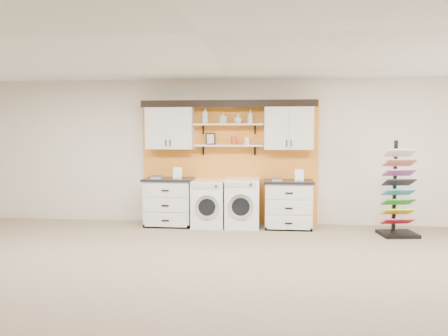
# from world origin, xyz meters

# --- Properties ---
(floor) EXTENTS (10.00, 10.00, 0.00)m
(floor) POSITION_xyz_m (0.00, 0.00, 0.00)
(floor) COLOR #836F58
(floor) RESTS_ON ground
(ceiling) EXTENTS (10.00, 10.00, 0.00)m
(ceiling) POSITION_xyz_m (0.00, 0.00, 2.80)
(ceiling) COLOR white
(ceiling) RESTS_ON wall_back
(wall_back) EXTENTS (10.00, 0.00, 10.00)m
(wall_back) POSITION_xyz_m (0.00, 4.00, 1.40)
(wall_back) COLOR beige
(wall_back) RESTS_ON floor
(accent_panel) EXTENTS (3.40, 0.07, 2.40)m
(accent_panel) POSITION_xyz_m (0.00, 3.96, 1.20)
(accent_panel) COLOR orange
(accent_panel) RESTS_ON wall_back
(upper_cabinet_left) EXTENTS (0.90, 0.35, 0.84)m
(upper_cabinet_left) POSITION_xyz_m (-1.13, 3.79, 1.88)
(upper_cabinet_left) COLOR white
(upper_cabinet_left) RESTS_ON wall_back
(upper_cabinet_right) EXTENTS (0.90, 0.35, 0.84)m
(upper_cabinet_right) POSITION_xyz_m (1.13, 3.79, 1.88)
(upper_cabinet_right) COLOR white
(upper_cabinet_right) RESTS_ON wall_back
(shelf_lower) EXTENTS (1.32, 0.28, 0.03)m
(shelf_lower) POSITION_xyz_m (0.00, 3.80, 1.53)
(shelf_lower) COLOR white
(shelf_lower) RESTS_ON wall_back
(shelf_upper) EXTENTS (1.32, 0.28, 0.03)m
(shelf_upper) POSITION_xyz_m (0.00, 3.80, 1.93)
(shelf_upper) COLOR white
(shelf_upper) RESTS_ON wall_back
(crown_molding) EXTENTS (3.30, 0.41, 0.13)m
(crown_molding) POSITION_xyz_m (0.00, 3.81, 2.33)
(crown_molding) COLOR black
(crown_molding) RESTS_ON wall_back
(picture_frame) EXTENTS (0.18, 0.02, 0.22)m
(picture_frame) POSITION_xyz_m (-0.35, 3.85, 1.66)
(picture_frame) COLOR black
(picture_frame) RESTS_ON shelf_lower
(canister_red) EXTENTS (0.11, 0.11, 0.16)m
(canister_red) POSITION_xyz_m (0.10, 3.80, 1.62)
(canister_red) COLOR red
(canister_red) RESTS_ON shelf_lower
(canister_cream) EXTENTS (0.10, 0.10, 0.14)m
(canister_cream) POSITION_xyz_m (0.35, 3.80, 1.61)
(canister_cream) COLOR silver
(canister_cream) RESTS_ON shelf_lower
(base_cabinet_left) EXTENTS (0.93, 0.66, 0.91)m
(base_cabinet_left) POSITION_xyz_m (-1.13, 3.64, 0.45)
(base_cabinet_left) COLOR white
(base_cabinet_left) RESTS_ON floor
(base_cabinet_right) EXTENTS (0.91, 0.66, 0.89)m
(base_cabinet_right) POSITION_xyz_m (1.13, 3.64, 0.45)
(base_cabinet_right) COLOR white
(base_cabinet_right) RESTS_ON floor
(washer) EXTENTS (0.63, 0.71, 0.88)m
(washer) POSITION_xyz_m (-0.35, 3.64, 0.44)
(washer) COLOR white
(washer) RESTS_ON floor
(dryer) EXTENTS (0.66, 0.71, 0.92)m
(dryer) POSITION_xyz_m (0.27, 3.64, 0.46)
(dryer) COLOR white
(dryer) RESTS_ON floor
(sample_rack) EXTENTS (0.66, 0.58, 1.65)m
(sample_rack) POSITION_xyz_m (2.99, 3.22, 0.53)
(sample_rack) COLOR black
(sample_rack) RESTS_ON floor
(soap_bottle_a) EXTENTS (0.16, 0.16, 0.31)m
(soap_bottle_a) POSITION_xyz_m (-0.45, 3.80, 2.10)
(soap_bottle_a) COLOR silver
(soap_bottle_a) RESTS_ON shelf_upper
(soap_bottle_b) EXTENTS (0.13, 0.13, 0.21)m
(soap_bottle_b) POSITION_xyz_m (-0.10, 3.80, 2.05)
(soap_bottle_b) COLOR silver
(soap_bottle_b) RESTS_ON shelf_upper
(soap_bottle_c) EXTENTS (0.18, 0.18, 0.18)m
(soap_bottle_c) POSITION_xyz_m (0.18, 3.80, 2.04)
(soap_bottle_c) COLOR silver
(soap_bottle_c) RESTS_ON shelf_upper
(soap_bottle_d) EXTENTS (0.14, 0.14, 0.26)m
(soap_bottle_d) POSITION_xyz_m (0.41, 3.80, 2.07)
(soap_bottle_d) COLOR silver
(soap_bottle_d) RESTS_ON shelf_upper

